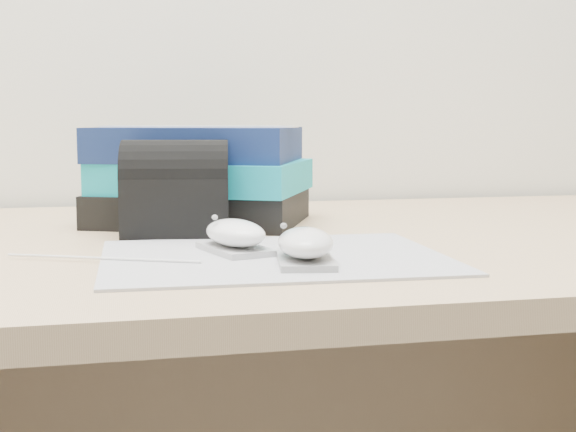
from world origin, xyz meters
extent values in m
cube|color=tan|center=(0.00, 1.58, 0.71)|extent=(1.60, 0.80, 0.03)
cube|color=tan|center=(0.00, 1.96, 0.35)|extent=(1.52, 0.03, 0.35)
cube|color=gray|center=(-0.09, 1.41, 0.73)|extent=(0.36, 0.29, 0.00)
cube|color=#A6A6A9|center=(-0.13, 1.45, 0.74)|extent=(0.08, 0.11, 0.01)
ellipsoid|color=white|center=(-0.13, 1.45, 0.75)|extent=(0.08, 0.11, 0.03)
ellipsoid|color=#939396|center=(-0.15, 1.45, 0.77)|extent=(0.01, 0.01, 0.01)
cube|color=gray|center=(-0.07, 1.36, 0.74)|extent=(0.07, 0.11, 0.01)
ellipsoid|color=silver|center=(-0.07, 1.36, 0.75)|extent=(0.07, 0.11, 0.03)
ellipsoid|color=gray|center=(-0.09, 1.36, 0.77)|extent=(0.01, 0.01, 0.01)
cylinder|color=white|center=(-0.27, 1.43, 0.73)|extent=(0.19, 0.09, 0.00)
cube|color=black|center=(-0.13, 1.72, 0.75)|extent=(0.34, 0.31, 0.04)
cube|color=#0F9AAD|center=(-0.13, 1.72, 0.80)|extent=(0.33, 0.31, 0.04)
cube|color=navy|center=(-0.14, 1.72, 0.84)|extent=(0.32, 0.29, 0.05)
cube|color=white|center=(-0.14, 1.70, 0.87)|extent=(0.27, 0.15, 0.00)
cube|color=black|center=(-0.18, 1.60, 0.77)|extent=(0.14, 0.11, 0.07)
cylinder|color=black|center=(-0.18, 1.60, 0.81)|extent=(0.14, 0.11, 0.09)
camera|label=1|loc=(-0.26, 0.60, 0.87)|focal=50.00mm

